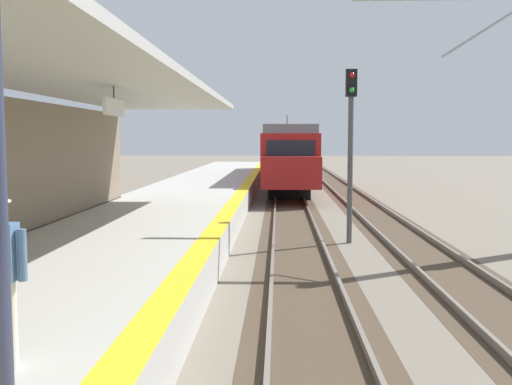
% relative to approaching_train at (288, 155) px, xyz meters
% --- Properties ---
extents(station_platform, '(5.00, 80.00, 0.91)m').
position_rel_approaching_train_xyz_m(station_platform, '(-4.40, -18.60, -1.73)').
color(station_platform, '#B7B5AD').
rests_on(station_platform, ground).
extents(track_pair_nearest_platform, '(2.34, 120.00, 0.16)m').
position_rel_approaching_train_xyz_m(track_pair_nearest_platform, '(-0.00, -14.60, -2.13)').
color(track_pair_nearest_platform, '#4C3D2D').
rests_on(track_pair_nearest_platform, ground).
extents(track_pair_middle, '(2.34, 120.00, 0.16)m').
position_rel_approaching_train_xyz_m(track_pair_middle, '(3.40, -14.60, -2.13)').
color(track_pair_middle, '#4C3D2D').
rests_on(track_pair_middle, ground).
extents(approaching_train, '(2.93, 19.60, 4.76)m').
position_rel_approaching_train_xyz_m(approaching_train, '(0.00, 0.00, 0.00)').
color(approaching_train, maroon).
rests_on(approaching_train, ground).
extents(rail_signal_post, '(0.32, 0.34, 5.20)m').
position_rel_approaching_train_xyz_m(rail_signal_post, '(1.57, -19.03, 1.02)').
color(rail_signal_post, '#4C4C4C').
rests_on(rail_signal_post, ground).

